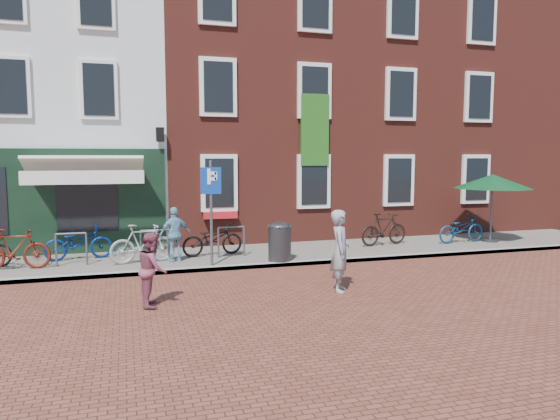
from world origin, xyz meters
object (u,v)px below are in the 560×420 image
object	(u,v)px
bicycle_2	(79,243)
litter_bin	(280,239)
bicycle_6	(461,228)
boy	(153,269)
bicycle_4	(212,239)
bicycle_3	(143,243)
parasol	(493,179)
woman	(340,251)
cafe_person	(175,234)
parking_sign	(211,197)
bicycle_5	(384,229)
bicycle_1	(14,249)

from	to	relation	value
bicycle_2	litter_bin	bearing A→B (deg)	-116.86
bicycle_6	boy	bearing A→B (deg)	106.49
bicycle_4	bicycle_3	bearing A→B (deg)	92.90
boy	bicycle_3	world-z (taller)	boy
parasol	bicycle_4	xyz separation A→B (m)	(-8.82, 0.22, -1.54)
parasol	woman	world-z (taller)	parasol
bicycle_3	bicycle_6	xyz separation A→B (m)	(9.64, 0.30, -0.05)
bicycle_3	bicycle_4	xyz separation A→B (m)	(1.85, 0.44, -0.05)
cafe_person	bicycle_3	size ratio (longest dim) A/B	0.86
parking_sign	bicycle_4	world-z (taller)	parking_sign
parasol	boy	xyz separation A→B (m)	(-10.60, -3.83, -1.39)
bicycle_4	woman	bearing A→B (deg)	-164.79
woman	bicycle_6	distance (m)	7.04
bicycle_4	bicycle_5	distance (m)	5.24
parasol	bicycle_1	xyz separation A→B (m)	(-13.63, -0.18, -1.49)
cafe_person	bicycle_5	size ratio (longest dim) A/B	0.86
parking_sign	cafe_person	world-z (taller)	parking_sign
bicycle_1	bicycle_4	bearing A→B (deg)	-81.66
parasol	bicycle_1	world-z (taller)	parasol
litter_bin	bicycle_1	world-z (taller)	litter_bin
parasol	bicycle_5	bearing A→B (deg)	174.59
bicycle_5	bicycle_2	bearing A→B (deg)	78.34
cafe_person	bicycle_2	bearing A→B (deg)	-39.08
boy	bicycle_1	size ratio (longest dim) A/B	0.84
cafe_person	parasol	bearing A→B (deg)	164.95
boy	bicycle_3	size ratio (longest dim) A/B	0.84
parasol	litter_bin	bearing A→B (deg)	-172.18
parking_sign	bicycle_4	distance (m)	1.81
woman	bicycle_3	distance (m)	5.31
bicycle_1	bicycle_5	distance (m)	10.06
litter_bin	parking_sign	bearing A→B (deg)	-178.05
woman	bicycle_5	xyz separation A→B (m)	(3.26, 4.22, -0.26)
bicycle_6	bicycle_4	bearing A→B (deg)	83.25
boy	cafe_person	bearing A→B (deg)	-7.90
parasol	woman	distance (m)	7.96
parasol	bicycle_4	distance (m)	8.96
bicycle_3	bicycle_6	distance (m)	9.64
woman	bicycle_4	bearing A→B (deg)	50.72
bicycle_4	bicycle_1	bearing A→B (deg)	84.18
parking_sign	cafe_person	size ratio (longest dim) A/B	1.84
bicycle_3	bicycle_5	distance (m)	7.11
boy	bicycle_5	size ratio (longest dim) A/B	0.84
parasol	bicycle_2	distance (m)	12.38
parking_sign	parasol	distance (m)	9.11
cafe_person	bicycle_4	bearing A→B (deg)	-170.29
parking_sign	bicycle_4	bearing A→B (deg)	79.93
bicycle_2	bicycle_3	size ratio (longest dim) A/B	1.03
parking_sign	cafe_person	xyz separation A→B (m)	(-0.82, 0.76, -1.00)
bicycle_1	bicycle_3	size ratio (longest dim) A/B	1.00
woman	bicycle_5	world-z (taller)	woman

